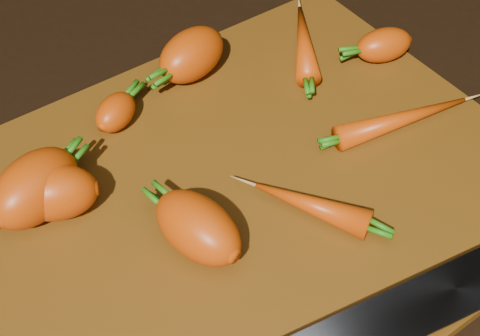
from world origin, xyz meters
TOP-DOWN VIEW (x-y plane):
  - ground at (0.00, 0.00)m, footprint 2.00×2.00m
  - cutting_board at (0.00, 0.00)m, footprint 0.50×0.40m
  - carrot_0 at (-0.16, 0.08)m, footprint 0.10×0.08m
  - carrot_1 at (-0.14, 0.07)m, footprint 0.09×0.08m
  - carrot_2 at (-0.07, -0.03)m, footprint 0.06×0.09m
  - carrot_3 at (0.04, 0.16)m, footprint 0.09×0.07m
  - carrot_4 at (-0.05, 0.14)m, footprint 0.06×0.05m
  - carrot_5 at (0.22, 0.06)m, footprint 0.07×0.05m
  - carrot_6 at (0.16, 0.12)m, footprint 0.09×0.11m
  - carrot_7 at (0.16, -0.02)m, footprint 0.14×0.05m
  - carrot_8 at (0.03, -0.05)m, footprint 0.07×0.10m
  - knife at (0.02, -0.17)m, footprint 0.39×0.09m

SIDE VIEW (x-z plane):
  - ground at x=0.00m, z-range -0.01..0.00m
  - cutting_board at x=0.00m, z-range 0.00..0.01m
  - knife at x=0.02m, z-range 0.01..0.03m
  - carrot_7 at x=0.16m, z-range 0.01..0.04m
  - carrot_6 at x=0.16m, z-range 0.01..0.04m
  - carrot_8 at x=0.03m, z-range 0.01..0.04m
  - carrot_4 at x=-0.05m, z-range 0.01..0.04m
  - carrot_5 at x=0.22m, z-range 0.01..0.05m
  - carrot_1 at x=-0.14m, z-range 0.01..0.06m
  - carrot_2 at x=-0.07m, z-range 0.01..0.06m
  - carrot_3 at x=0.04m, z-range 0.01..0.06m
  - carrot_0 at x=-0.16m, z-range 0.01..0.07m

